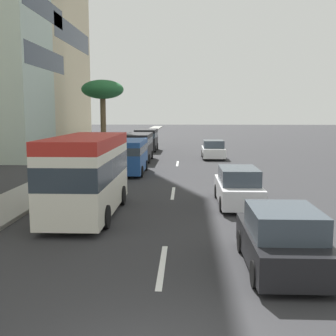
{
  "coord_description": "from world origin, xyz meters",
  "views": [
    {
      "loc": [
        -5.91,
        -0.59,
        4.07
      ],
      "look_at": [
        16.07,
        0.31,
        1.1
      ],
      "focal_mm": 44.49,
      "sensor_mm": 36.0,
      "label": 1
    }
  ],
  "objects_px": {
    "car_second": "(282,240)",
    "car_fifth": "(238,187)",
    "palm_tree": "(103,91)",
    "car_fourth": "(213,150)",
    "van_seventh": "(129,154)",
    "pedestrian_near_lamp": "(61,165)",
    "minibus_third": "(87,172)",
    "van_lead": "(139,145)",
    "pedestrian_mid_block": "(82,156)",
    "van_sixth": "(147,139)"
  },
  "relations": [
    {
      "from": "car_second",
      "to": "car_fifth",
      "type": "height_order",
      "value": "car_fifth"
    },
    {
      "from": "palm_tree",
      "to": "car_fourth",
      "type": "bearing_deg",
      "value": -102.95
    },
    {
      "from": "van_seventh",
      "to": "pedestrian_near_lamp",
      "type": "relative_size",
      "value": 2.81
    },
    {
      "from": "minibus_third",
      "to": "van_lead",
      "type": "bearing_deg",
      "value": -179.89
    },
    {
      "from": "car_fifth",
      "to": "pedestrian_near_lamp",
      "type": "height_order",
      "value": "pedestrian_near_lamp"
    },
    {
      "from": "palm_tree",
      "to": "car_fifth",
      "type": "bearing_deg",
      "value": -154.31
    },
    {
      "from": "pedestrian_mid_block",
      "to": "minibus_third",
      "type": "bearing_deg",
      "value": -79.58
    },
    {
      "from": "car_fourth",
      "to": "pedestrian_mid_block",
      "type": "relative_size",
      "value": 2.6
    },
    {
      "from": "van_lead",
      "to": "car_second",
      "type": "bearing_deg",
      "value": 14.94
    },
    {
      "from": "car_fourth",
      "to": "car_fifth",
      "type": "xyz_separation_m",
      "value": [
        -18.53,
        0.14,
        0.02
      ]
    },
    {
      "from": "van_lead",
      "to": "car_fourth",
      "type": "height_order",
      "value": "van_lead"
    },
    {
      "from": "minibus_third",
      "to": "van_seventh",
      "type": "distance_m",
      "value": 11.28
    },
    {
      "from": "car_second",
      "to": "van_seventh",
      "type": "height_order",
      "value": "van_seventh"
    },
    {
      "from": "car_fourth",
      "to": "van_seventh",
      "type": "bearing_deg",
      "value": 146.59
    },
    {
      "from": "minibus_third",
      "to": "car_second",
      "type": "bearing_deg",
      "value": 49.33
    },
    {
      "from": "palm_tree",
      "to": "van_lead",
      "type": "bearing_deg",
      "value": -139.51
    },
    {
      "from": "minibus_third",
      "to": "palm_tree",
      "type": "height_order",
      "value": "palm_tree"
    },
    {
      "from": "car_fourth",
      "to": "van_sixth",
      "type": "xyz_separation_m",
      "value": [
        6.89,
        6.53,
        0.55
      ]
    },
    {
      "from": "van_sixth",
      "to": "palm_tree",
      "type": "distance_m",
      "value": 7.48
    },
    {
      "from": "van_lead",
      "to": "car_fifth",
      "type": "relative_size",
      "value": 1.17
    },
    {
      "from": "van_lead",
      "to": "minibus_third",
      "type": "bearing_deg",
      "value": 0.11
    },
    {
      "from": "car_second",
      "to": "van_seventh",
      "type": "distance_m",
      "value": 17.87
    },
    {
      "from": "van_lead",
      "to": "van_seventh",
      "type": "distance_m",
      "value": 7.24
    },
    {
      "from": "van_lead",
      "to": "palm_tree",
      "type": "distance_m",
      "value": 7.53
    },
    {
      "from": "car_second",
      "to": "car_fourth",
      "type": "xyz_separation_m",
      "value": [
        26.12,
        0.05,
        -0.01
      ]
    },
    {
      "from": "van_lead",
      "to": "palm_tree",
      "type": "bearing_deg",
      "value": -139.51
    },
    {
      "from": "car_second",
      "to": "van_seventh",
      "type": "xyz_separation_m",
      "value": [
        16.74,
        6.24,
        0.51
      ]
    },
    {
      "from": "minibus_third",
      "to": "van_sixth",
      "type": "height_order",
      "value": "minibus_third"
    },
    {
      "from": "van_lead",
      "to": "van_sixth",
      "type": "xyz_separation_m",
      "value": [
        9.03,
        0.18,
        -0.01
      ]
    },
    {
      "from": "car_fourth",
      "to": "van_sixth",
      "type": "height_order",
      "value": "van_sixth"
    },
    {
      "from": "car_second",
      "to": "minibus_third",
      "type": "distance_m",
      "value": 8.44
    },
    {
      "from": "car_fifth",
      "to": "pedestrian_mid_block",
      "type": "distance_m",
      "value": 13.75
    },
    {
      "from": "pedestrian_mid_block",
      "to": "pedestrian_near_lamp",
      "type": "bearing_deg",
      "value": -93.28
    },
    {
      "from": "car_fourth",
      "to": "palm_tree",
      "type": "height_order",
      "value": "palm_tree"
    },
    {
      "from": "car_second",
      "to": "pedestrian_mid_block",
      "type": "distance_m",
      "value": 20.07
    },
    {
      "from": "car_second",
      "to": "minibus_third",
      "type": "height_order",
      "value": "minibus_third"
    },
    {
      "from": "minibus_third",
      "to": "van_seventh",
      "type": "relative_size",
      "value": 1.31
    },
    {
      "from": "minibus_third",
      "to": "pedestrian_near_lamp",
      "type": "distance_m",
      "value": 7.56
    },
    {
      "from": "van_lead",
      "to": "car_fifth",
      "type": "height_order",
      "value": "van_lead"
    },
    {
      "from": "car_fourth",
      "to": "van_sixth",
      "type": "bearing_deg",
      "value": 43.46
    },
    {
      "from": "car_second",
      "to": "car_fourth",
      "type": "distance_m",
      "value": 26.12
    },
    {
      "from": "car_fifth",
      "to": "van_sixth",
      "type": "relative_size",
      "value": 0.96
    },
    {
      "from": "minibus_third",
      "to": "pedestrian_mid_block",
      "type": "height_order",
      "value": "minibus_third"
    },
    {
      "from": "van_seventh",
      "to": "car_second",
      "type": "bearing_deg",
      "value": 20.43
    },
    {
      "from": "car_fifth",
      "to": "minibus_third",
      "type": "bearing_deg",
      "value": 109.04
    },
    {
      "from": "van_lead",
      "to": "pedestrian_near_lamp",
      "type": "bearing_deg",
      "value": -14.83
    },
    {
      "from": "minibus_third",
      "to": "pedestrian_mid_block",
      "type": "distance_m",
      "value": 12.6
    },
    {
      "from": "minibus_third",
      "to": "car_fifth",
      "type": "distance_m",
      "value": 6.6
    },
    {
      "from": "minibus_third",
      "to": "palm_tree",
      "type": "relative_size",
      "value": 0.95
    },
    {
      "from": "car_fourth",
      "to": "van_seventh",
      "type": "relative_size",
      "value": 0.86
    }
  ]
}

